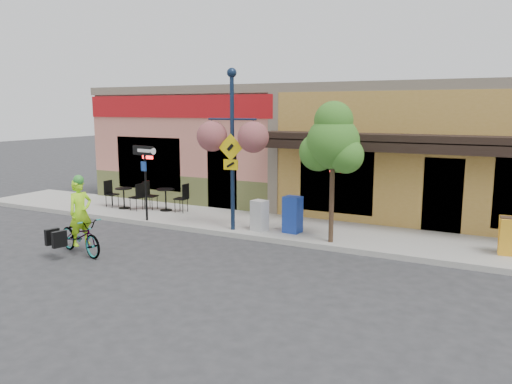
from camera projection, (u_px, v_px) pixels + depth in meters
The scene contains 13 objects.
ground at pixel (252, 246), 13.54m from camera, with size 90.00×90.00×0.00m, color #2D2D30.
sidewalk at pixel (282, 228), 15.28m from camera, with size 24.00×3.00×0.15m, color #9E9B93.
curb at pixel (261, 239), 14.01m from camera, with size 24.00×0.12×0.15m, color #A8A59E.
building at pixel (340, 145), 19.73m from camera, with size 18.20×8.20×4.50m, color #C47261, non-canonical shape.
bicycle at pixel (80, 236), 12.72m from camera, with size 0.63×1.82×0.95m, color maroon.
cyclist_rider at pixel (81, 222), 12.63m from camera, with size 0.62×0.40×1.69m, color #ACFF1A.
lamp_post at pixel (232, 150), 14.37m from camera, with size 1.49×0.60×4.68m, color #13233E, non-canonical shape.
one_way_sign at pixel (146, 183), 15.77m from camera, with size 0.92×0.20×2.39m, color black, non-canonical shape.
cafe_set_left at pixel (124, 195), 17.76m from camera, with size 1.61×0.80×0.96m, color black, non-canonical shape.
cafe_set_right at pixel (166, 196), 17.38m from camera, with size 1.68×0.84×1.01m, color black, non-canonical shape.
newspaper_box_blue at pixel (293, 214), 14.33m from camera, with size 0.47×0.42×1.05m, color #1B38A2, non-canonical shape.
newspaper_box_grey at pixel (260, 215), 14.56m from camera, with size 0.42×0.38×0.90m, color #B4B4B4, non-canonical shape.
street_tree at pixel (332, 172), 13.06m from camera, with size 1.47×1.47×3.78m, color #3D7A26, non-canonical shape.
Camera 1 is at (6.14, -11.58, 3.70)m, focal length 35.00 mm.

